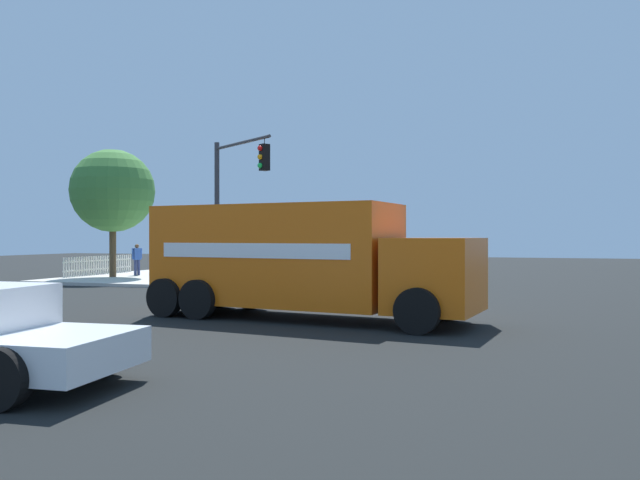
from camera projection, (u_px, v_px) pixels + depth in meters
The scene contains 8 objects.
ground_plane at pixel (342, 318), 16.19m from camera, with size 100.00×100.00×0.00m, color black.
sidewalk_corner_near at pixel (182, 278), 30.88m from camera, with size 10.15×10.15×0.14m, color beige.
delivery_truck at pixel (299, 259), 16.04m from camera, with size 3.73×8.55×2.88m.
traffic_light_primary at pixel (232, 189), 24.66m from camera, with size 2.47×3.45×5.76m.
pedestrian_near_corner at pixel (193, 256), 33.03m from camera, with size 0.48×0.35×1.67m.
pedestrian_crossing at pixel (137, 258), 31.74m from camera, with size 0.47×0.36×1.56m.
picket_fence_run at pixel (100, 265), 32.42m from camera, with size 5.32×0.05×0.95m.
shade_tree_near at pixel (113, 191), 30.43m from camera, with size 3.98×3.98×6.13m.
Camera 1 is at (15.51, 4.63, 2.08)m, focal length 35.58 mm.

